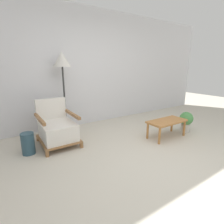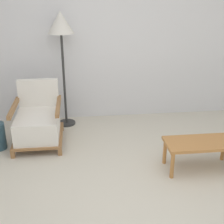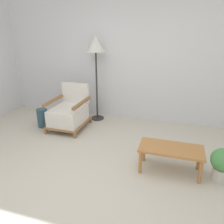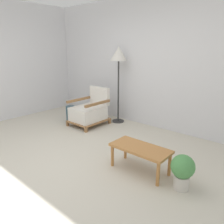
% 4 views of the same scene
% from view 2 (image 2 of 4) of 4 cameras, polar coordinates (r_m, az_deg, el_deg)
% --- Properties ---
extents(ground_plane, '(14.00, 14.00, 0.00)m').
position_cam_2_polar(ground_plane, '(3.14, 3.35, -18.00)').
color(ground_plane, beige).
extents(wall_back, '(8.00, 0.06, 2.70)m').
position_cam_2_polar(wall_back, '(4.83, -1.25, 14.35)').
color(wall_back, silver).
rests_on(wall_back, ground_plane).
extents(armchair, '(0.64, 0.78, 0.80)m').
position_cam_2_polar(armchair, '(4.32, -13.38, -1.85)').
color(armchair, olive).
rests_on(armchair, ground_plane).
extents(floor_lamp, '(0.37, 0.37, 1.69)m').
position_cam_2_polar(floor_lamp, '(4.53, -9.33, 14.73)').
color(floor_lamp, '#2D2D2D').
rests_on(floor_lamp, ground_plane).
extents(coffee_table, '(0.82, 0.39, 0.35)m').
position_cam_2_polar(coffee_table, '(3.75, 15.86, -5.91)').
color(coffee_table, '#B2753D').
rests_on(coffee_table, ground_plane).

